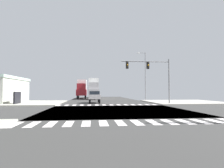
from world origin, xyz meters
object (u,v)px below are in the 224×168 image
object	(u,v)px
box_truck_farside_2	(82,88)
sedan_trailing_2	(94,96)
box_truck_nearside_1	(94,88)
pickup_leading_1	(93,93)
street_lamp	(144,72)
traffic_signal_mast	(151,71)

from	to	relation	value
box_truck_farside_2	sedan_trailing_2	size ratio (longest dim) A/B	1.67
box_truck_farside_2	sedan_trailing_2	xyz separation A→B (m)	(3.00, -19.69, -1.45)
box_truck_nearside_1	pickup_leading_1	size ratio (longest dim) A/B	1.41
box_truck_nearside_1	box_truck_farside_2	bearing A→B (deg)	-61.23
street_lamp	pickup_leading_1	world-z (taller)	street_lamp
pickup_leading_1	sedan_trailing_2	world-z (taller)	pickup_leading_1
sedan_trailing_2	box_truck_nearside_1	bearing A→B (deg)	-90.00
street_lamp	box_truck_nearside_1	bearing A→B (deg)	139.66
traffic_signal_mast	sedan_trailing_2	bearing A→B (deg)	153.27
street_lamp	box_truck_nearside_1	size ratio (longest dim) A/B	1.32
street_lamp	sedan_trailing_2	size ratio (longest dim) A/B	2.20
street_lamp	sedan_trailing_2	world-z (taller)	street_lamp
box_truck_farside_2	sedan_trailing_2	bearing A→B (deg)	98.66
traffic_signal_mast	street_lamp	distance (m)	10.10
pickup_leading_1	traffic_signal_mast	bearing A→B (deg)	105.53
street_lamp	pickup_leading_1	xyz separation A→B (m)	(-9.77, 18.48, -4.26)
pickup_leading_1	sedan_trailing_2	bearing A→B (deg)	90.00
street_lamp	pickup_leading_1	bearing A→B (deg)	117.87
street_lamp	sedan_trailing_2	distance (m)	12.26
traffic_signal_mast	box_truck_nearside_1	world-z (taller)	traffic_signal_mast
traffic_signal_mast	pickup_leading_1	bearing A→B (deg)	105.53
box_truck_nearside_1	sedan_trailing_2	bearing A→B (deg)	90.00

